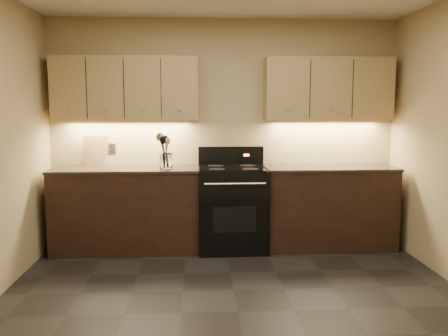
# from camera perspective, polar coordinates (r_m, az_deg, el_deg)

# --- Properties ---
(floor) EXTENTS (4.00, 4.00, 0.00)m
(floor) POSITION_cam_1_polar(r_m,az_deg,el_deg) (3.90, 1.69, -16.89)
(floor) COLOR black
(floor) RESTS_ON ground
(wall_back) EXTENTS (4.00, 0.04, 2.60)m
(wall_back) POSITION_cam_1_polar(r_m,az_deg,el_deg) (5.56, -0.02, 4.28)
(wall_back) COLOR tan
(wall_back) RESTS_ON ground
(counter_left) EXTENTS (1.62, 0.62, 0.93)m
(counter_left) POSITION_cam_1_polar(r_m,az_deg,el_deg) (5.42, -11.58, -4.86)
(counter_left) COLOR black
(counter_left) RESTS_ON ground
(counter_right) EXTENTS (1.46, 0.62, 0.93)m
(counter_right) POSITION_cam_1_polar(r_m,az_deg,el_deg) (5.56, 12.42, -4.56)
(counter_right) COLOR black
(counter_right) RESTS_ON ground
(stove) EXTENTS (0.76, 0.68, 1.14)m
(stove) POSITION_cam_1_polar(r_m,az_deg,el_deg) (5.35, 1.03, -4.71)
(stove) COLOR black
(stove) RESTS_ON ground
(upper_cab_left) EXTENTS (1.60, 0.30, 0.70)m
(upper_cab_left) POSITION_cam_1_polar(r_m,az_deg,el_deg) (5.45, -11.72, 9.33)
(upper_cab_left) COLOR tan
(upper_cab_left) RESTS_ON wall_back
(upper_cab_right) EXTENTS (1.44, 0.30, 0.70)m
(upper_cab_right) POSITION_cam_1_polar(r_m,az_deg,el_deg) (5.59, 12.38, 9.26)
(upper_cab_right) COLOR tan
(upper_cab_right) RESTS_ON wall_back
(outlet_plate) EXTENTS (0.08, 0.01, 0.12)m
(outlet_plate) POSITION_cam_1_polar(r_m,az_deg,el_deg) (5.64, -13.33, 2.30)
(outlet_plate) COLOR #B2B5BA
(outlet_plate) RESTS_ON wall_back
(utensil_crock) EXTENTS (0.17, 0.17, 0.17)m
(utensil_crock) POSITION_cam_1_polar(r_m,az_deg,el_deg) (5.20, -6.99, 0.80)
(utensil_crock) COLOR white
(utensil_crock) RESTS_ON counter_left
(cutting_board) EXTENTS (0.28, 0.13, 0.35)m
(cutting_board) POSITION_cam_1_polar(r_m,az_deg,el_deg) (5.65, -15.15, 2.08)
(cutting_board) COLOR tan
(cutting_board) RESTS_ON counter_left
(wooden_spoon) EXTENTS (0.11, 0.12, 0.33)m
(wooden_spoon) POSITION_cam_1_polar(r_m,az_deg,el_deg) (5.20, -7.26, 1.86)
(wooden_spoon) COLOR tan
(wooden_spoon) RESTS_ON utensil_crock
(black_spoon) EXTENTS (0.09, 0.10, 0.34)m
(black_spoon) POSITION_cam_1_polar(r_m,az_deg,el_deg) (5.21, -7.11, 1.92)
(black_spoon) COLOR black
(black_spoon) RESTS_ON utensil_crock
(black_turner) EXTENTS (0.12, 0.19, 0.37)m
(black_turner) POSITION_cam_1_polar(r_m,az_deg,el_deg) (5.16, -6.87, 2.07)
(black_turner) COLOR black
(black_turner) RESTS_ON utensil_crock
(steel_spatula) EXTENTS (0.20, 0.12, 0.39)m
(steel_spatula) POSITION_cam_1_polar(r_m,az_deg,el_deg) (5.20, -6.74, 2.20)
(steel_spatula) COLOR silver
(steel_spatula) RESTS_ON utensil_crock
(steel_skimmer) EXTENTS (0.20, 0.14, 0.38)m
(steel_skimmer) POSITION_cam_1_polar(r_m,az_deg,el_deg) (5.18, -6.65, 2.10)
(steel_skimmer) COLOR silver
(steel_skimmer) RESTS_ON utensil_crock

